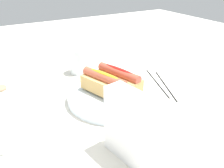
% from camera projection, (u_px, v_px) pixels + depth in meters
% --- Properties ---
extents(ground_plane, '(2.40, 2.40, 0.00)m').
position_uv_depth(ground_plane, '(113.00, 99.00, 0.72)').
color(ground_plane, silver).
extents(serving_bowl, '(0.27, 0.27, 0.03)m').
position_uv_depth(serving_bowl, '(112.00, 94.00, 0.71)').
color(serving_bowl, silver).
rests_on(serving_bowl, ground_plane).
extents(hotdog_front, '(0.16, 0.09, 0.06)m').
position_uv_depth(hotdog_front, '(119.00, 79.00, 0.71)').
color(hotdog_front, tan).
rests_on(hotdog_front, serving_bowl).
extents(hotdog_back, '(0.16, 0.09, 0.06)m').
position_uv_depth(hotdog_back, '(105.00, 85.00, 0.67)').
color(hotdog_back, tan).
rests_on(hotdog_back, serving_bowl).
extents(water_glass, '(0.07, 0.07, 0.09)m').
position_uv_depth(water_glass, '(79.00, 62.00, 0.88)').
color(water_glass, white).
rests_on(water_glass, ground_plane).
extents(paper_towel_roll, '(0.11, 0.11, 0.13)m').
position_uv_depth(paper_towel_roll, '(5.00, 115.00, 0.52)').
color(paper_towel_roll, white).
rests_on(paper_towel_roll, ground_plane).
extents(napkin_box, '(0.12, 0.06, 0.15)m').
position_uv_depth(napkin_box, '(130.00, 126.00, 0.47)').
color(napkin_box, white).
rests_on(napkin_box, ground_plane).
extents(chopstick_near, '(0.21, 0.08, 0.01)m').
position_uv_depth(chopstick_near, '(157.00, 82.00, 0.81)').
color(chopstick_near, black).
rests_on(chopstick_near, ground_plane).
extents(chopstick_far, '(0.20, 0.09, 0.01)m').
position_uv_depth(chopstick_far, '(165.00, 85.00, 0.80)').
color(chopstick_far, black).
rests_on(chopstick_far, ground_plane).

